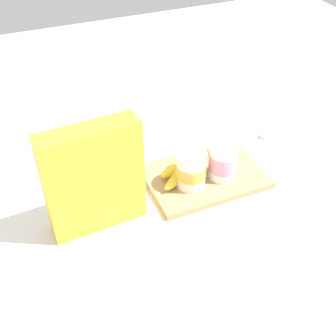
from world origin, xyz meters
name	(u,v)px	position (x,y,z in m)	size (l,w,h in m)	color
ground_plane	(204,179)	(0.00, 0.00, 0.00)	(2.40, 2.40, 0.00)	silver
cutting_board	(204,176)	(0.00, 0.00, 0.01)	(0.29, 0.20, 0.02)	tan
cereal_box	(94,179)	(0.29, 0.04, 0.13)	(0.21, 0.06, 0.25)	yellow
yogurt_cup_front	(223,161)	(-0.03, 0.03, 0.07)	(0.07, 0.07, 0.10)	white
yogurt_cup_back	(191,169)	(0.05, 0.02, 0.06)	(0.07, 0.07, 0.10)	white
banana_bunch	(186,166)	(0.04, -0.03, 0.03)	(0.17, 0.13, 0.03)	yellow
spoon	(261,140)	(-0.22, -0.08, 0.01)	(0.11, 0.10, 0.01)	silver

